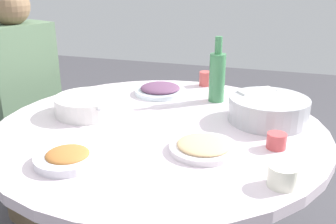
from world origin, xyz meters
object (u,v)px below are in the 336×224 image
object	(u,v)px
green_bottle	(217,76)
soup_bowl	(89,105)
round_dining_table	(160,154)
tea_cup_side	(205,79)
dish_noodles	(204,146)
tea_cup_far	(276,141)
stool_for_diner_left	(33,173)
tea_cup_near	(283,176)
rice_bowl	(268,109)
diner_left	(19,77)
dish_tofu_braise	(68,157)
dish_eggplant	(160,90)

from	to	relation	value
green_bottle	soup_bowl	bearing A→B (deg)	124.02
round_dining_table	soup_bowl	distance (m)	0.35
tea_cup_side	green_bottle	bearing A→B (deg)	-156.41
dish_noodles	tea_cup_far	world-z (taller)	tea_cup_far
green_bottle	stool_for_diner_left	xyz separation A→B (m)	(-0.05, 0.99, -0.62)
tea_cup_near	rice_bowl	bearing A→B (deg)	8.15
tea_cup_side	diner_left	world-z (taller)	diner_left
round_dining_table	green_bottle	size ratio (longest dim) A/B	4.32
soup_bowl	dish_noodles	bearing A→B (deg)	-110.68
rice_bowl	diner_left	distance (m)	1.22
tea_cup_near	stool_for_diner_left	bearing A→B (deg)	65.32
dish_tofu_braise	tea_cup_side	distance (m)	0.95
soup_bowl	tea_cup_far	size ratio (longest dim) A/B	4.22
soup_bowl	tea_cup_near	xyz separation A→B (m)	(-0.33, -0.76, -0.00)
dish_noodles	diner_left	xyz separation A→B (m)	(0.45, 1.04, 0.03)
dish_noodles	green_bottle	world-z (taller)	green_bottle
dish_noodles	stool_for_diner_left	size ratio (longest dim) A/B	0.48
round_dining_table	dish_eggplant	world-z (taller)	dish_eggplant
green_bottle	diner_left	size ratio (longest dim) A/B	0.37
soup_bowl	tea_cup_side	size ratio (longest dim) A/B	3.75
rice_bowl	dish_noodles	world-z (taller)	rice_bowl
soup_bowl	dish_tofu_braise	size ratio (longest dim) A/B	1.33
round_dining_table	tea_cup_near	xyz separation A→B (m)	(-0.31, -0.45, 0.15)
round_dining_table	diner_left	bearing A→B (deg)	71.27
dish_eggplant	tea_cup_far	xyz separation A→B (m)	(-0.43, -0.54, 0.01)
dish_tofu_braise	dish_noodles	world-z (taller)	dish_tofu_braise
dish_noodles	diner_left	size ratio (longest dim) A/B	0.29
tea_cup_far	tea_cup_side	xyz separation A→B (m)	(0.63, 0.37, 0.01)
green_bottle	diner_left	bearing A→B (deg)	93.11
dish_tofu_braise	tea_cup_side	size ratio (longest dim) A/B	2.81
tea_cup_near	diner_left	distance (m)	1.41
soup_bowl	diner_left	bearing A→B (deg)	64.08
dish_noodles	tea_cup_side	size ratio (longest dim) A/B	3.10
round_dining_table	green_bottle	world-z (taller)	green_bottle
green_bottle	tea_cup_side	world-z (taller)	green_bottle
soup_bowl	dish_tofu_braise	xyz separation A→B (m)	(-0.39, -0.14, -0.02)
dish_tofu_braise	tea_cup_near	bearing A→B (deg)	-84.73
dish_eggplant	dish_noodles	size ratio (longest dim) A/B	1.07
dish_noodles	tea_cup_near	xyz separation A→B (m)	(-0.14, -0.24, 0.01)
rice_bowl	diner_left	xyz separation A→B (m)	(0.13, 1.22, -0.01)
dish_noodles	diner_left	world-z (taller)	diner_left
rice_bowl	dish_eggplant	world-z (taller)	rice_bowl
rice_bowl	diner_left	size ratio (longest dim) A/B	0.39
green_bottle	tea_cup_side	xyz separation A→B (m)	(0.22, 0.10, -0.08)
diner_left	rice_bowl	bearing A→B (deg)	-95.91
dish_eggplant	tea_cup_side	bearing A→B (deg)	-40.74
rice_bowl	round_dining_table	bearing A→B (deg)	112.51
rice_bowl	tea_cup_side	bearing A→B (deg)	39.37
rice_bowl	tea_cup_side	distance (m)	0.52
green_bottle	stool_for_diner_left	world-z (taller)	green_bottle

